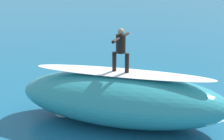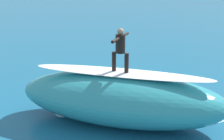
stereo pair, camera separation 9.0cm
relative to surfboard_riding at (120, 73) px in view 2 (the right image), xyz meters
name	(u,v)px [view 2 (the right image)]	position (x,y,z in m)	size (l,w,h in m)	color
ground_plane	(127,93)	(-0.61, -2.73, -2.00)	(120.00, 120.00, 0.00)	#196084
wave_crest	(121,98)	(-0.04, 0.01, -1.02)	(8.00, 2.96, 1.97)	teal
wave_foam_lip	(121,73)	(-0.04, 0.01, 0.01)	(6.80, 1.04, 0.08)	white
surfboard_riding	(120,73)	(0.00, 0.00, 0.00)	(2.23, 0.45, 0.07)	#33B2D1
surfer_riding	(120,47)	(0.00, 0.00, 0.98)	(0.78, 1.44, 1.64)	black
surfboard_paddling	(106,84)	(0.33, -3.83, -1.96)	(2.27, 0.56, 0.08)	#E0563D
surfer_paddling	(109,81)	(0.21, -3.82, -1.80)	(1.64, 0.38, 0.29)	black
foam_patch_near	(64,113)	(2.23, -0.73, -1.96)	(0.70, 0.69, 0.08)	white
foam_patch_far	(141,93)	(-1.28, -2.56, -1.95)	(0.96, 0.74, 0.10)	white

